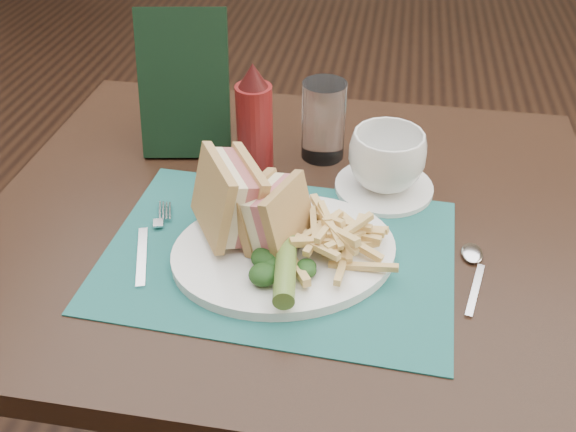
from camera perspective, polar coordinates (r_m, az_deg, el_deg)
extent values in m
plane|color=black|center=(1.81, 2.94, -9.31)|extent=(7.00, 7.00, 0.00)
cube|color=#1C5A57|center=(0.87, -0.83, -3.37)|extent=(0.48, 0.35, 0.00)
cylinder|color=#51732B|center=(0.79, -0.24, -4.68)|extent=(0.04, 0.12, 0.03)
cylinder|color=white|center=(1.00, 8.51, 2.52)|extent=(0.19, 0.19, 0.01)
imported|color=white|center=(0.97, 8.77, 4.96)|extent=(0.16, 0.16, 0.09)
cylinder|color=white|center=(1.04, 3.18, 8.47)|extent=(0.08, 0.08, 0.13)
cube|color=black|center=(1.06, -9.23, 11.46)|extent=(0.16, 0.11, 0.23)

